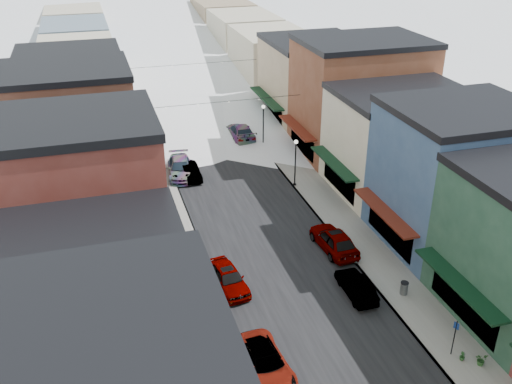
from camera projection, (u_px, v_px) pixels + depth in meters
road at (184, 103)px, 73.57m from camera, size 10.00×160.00×0.01m
sidewalk_left at (133, 107)px, 71.85m from camera, size 3.20×160.00×0.15m
sidewalk_right at (234, 98)px, 75.22m from camera, size 3.20×160.00×0.15m
curb_left at (145, 106)px, 72.25m from camera, size 0.10×160.00×0.15m
curb_right at (222, 99)px, 74.83m from camera, size 0.10×160.00×0.15m
bldg_l_cream at (83, 324)px, 27.40m from camera, size 11.30×8.20×9.50m
bldg_l_brick_near at (67, 220)px, 33.45m from camera, size 12.30×8.20×12.50m
bldg_l_grayblue at (78, 185)px, 41.64m from camera, size 11.30×9.20×9.00m
bldg_l_brick_far at (62, 131)px, 48.64m from camera, size 13.30×9.20×11.00m
bldg_l_tan at (74, 102)px, 57.68m from camera, size 11.30×11.20×10.00m
bldg_r_blue at (457, 176)px, 41.19m from camera, size 11.30×9.20×10.50m
bldg_r_cream at (399, 141)px, 49.36m from camera, size 12.30×9.20×9.00m
bldg_r_brick_far at (360, 97)px, 56.63m from camera, size 13.30×9.20×11.50m
bldg_r_tan at (313, 81)px, 65.39m from camera, size 11.30×11.20×9.50m
distant_blocks at (158, 36)px, 91.46m from camera, size 34.00×55.00×8.00m
overhead_cables at (202, 81)px, 60.09m from camera, size 16.40×15.04×0.04m
car_white_suv at (265, 363)px, 30.71m from camera, size 2.70×5.18×1.39m
car_silver_sedan at (228, 278)px, 37.61m from camera, size 2.40×4.73×1.54m
car_dark_hatch at (190, 171)px, 52.93m from camera, size 1.66×4.13×1.34m
car_silver_wagon at (180, 168)px, 53.31m from camera, size 2.84×5.70×1.59m
car_green_sedan at (356, 286)px, 36.98m from camera, size 1.48×4.07×1.34m
car_gray_suv at (334, 240)px, 41.75m from camera, size 2.36×5.17×1.72m
car_black_sedan at (241, 132)px, 61.67m from camera, size 2.38×5.86×1.70m
car_lane_silver at (189, 115)px, 67.25m from camera, size 1.84×4.07×1.36m
car_lane_white at (179, 75)px, 82.94m from camera, size 2.47×5.18×1.43m
parking_sign at (455, 335)px, 31.49m from camera, size 0.15×0.30×2.33m
trash_can at (404, 288)px, 36.89m from camera, size 0.53×0.53×0.89m
streetlamp_near at (295, 157)px, 50.35m from camera, size 0.36×0.36×4.35m
streetlamp_far at (263, 121)px, 58.51m from camera, size 0.38×0.38×4.53m
planter_near at (481, 360)px, 31.23m from camera, size 0.75×0.70×0.68m
planter_far at (462, 356)px, 31.57m from camera, size 0.35×0.35×0.53m
snow_pile_mid at (214, 270)px, 39.06m from camera, size 2.14×2.52×0.91m
snow_pile_far at (174, 163)px, 55.27m from camera, size 2.09×2.48×0.88m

